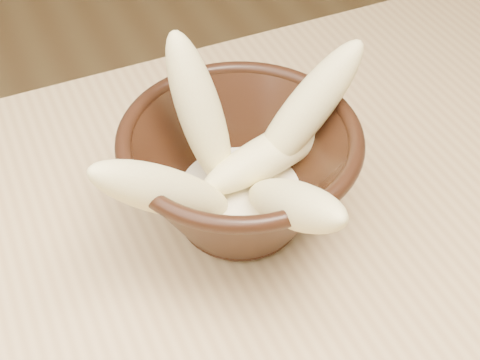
{
  "coord_description": "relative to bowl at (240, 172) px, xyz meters",
  "views": [
    {
      "loc": [
        0.0,
        -0.2,
        1.18
      ],
      "look_at": [
        0.16,
        0.14,
        0.8
      ],
      "focal_mm": 50.0,
      "sensor_mm": 36.0,
      "label": 1
    }
  ],
  "objects": [
    {
      "name": "bowl",
      "position": [
        0.0,
        0.0,
        0.0
      ],
      "size": [
        0.19,
        0.19,
        0.1
      ],
      "rotation": [
        0.0,
        0.0,
        -0.17
      ],
      "color": "black",
      "rests_on": "table"
    },
    {
      "name": "milk_puddle",
      "position": [
        -0.0,
        -0.0,
        -0.03
      ],
      "size": [
        0.11,
        0.11,
        0.01
      ],
      "primitive_type": "cylinder",
      "color": "#FCEDCA",
      "rests_on": "bowl"
    },
    {
      "name": "banana_upright",
      "position": [
        -0.02,
        0.03,
        0.04
      ],
      "size": [
        0.06,
        0.09,
        0.14
      ],
      "primitive_type": "ellipsoid",
      "rotation": [
        0.38,
        0.0,
        3.51
      ],
      "color": "#ECD48B",
      "rests_on": "bowl"
    },
    {
      "name": "banana_left",
      "position": [
        -0.07,
        -0.02,
        0.03
      ],
      "size": [
        0.13,
        0.06,
        0.12
      ],
      "primitive_type": "ellipsoid",
      "rotation": [
        0.82,
        0.0,
        -1.4
      ],
      "color": "#ECD48B",
      "rests_on": "bowl"
    },
    {
      "name": "banana_right",
      "position": [
        0.06,
        0.01,
        0.04
      ],
      "size": [
        0.11,
        0.04,
        0.13
      ],
      "primitive_type": "ellipsoid",
      "rotation": [
        0.65,
        0.0,
        1.53
      ],
      "color": "#ECD48B",
      "rests_on": "bowl"
    },
    {
      "name": "banana_across",
      "position": [
        0.03,
        0.01,
        0.0
      ],
      "size": [
        0.14,
        0.06,
        0.04
      ],
      "primitive_type": "ellipsoid",
      "rotation": [
        1.5,
        0.0,
        1.75
      ],
      "color": "#ECD48B",
      "rests_on": "bowl"
    },
    {
      "name": "banana_front",
      "position": [
        0.01,
        -0.07,
        0.03
      ],
      "size": [
        0.04,
        0.14,
        0.12
      ],
      "primitive_type": "ellipsoid",
      "rotation": [
        0.92,
        0.0,
        0.0
      ],
      "color": "#ECD48B",
      "rests_on": "bowl"
    }
  ]
}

